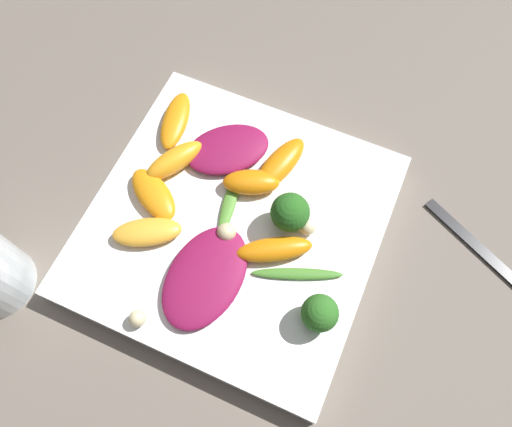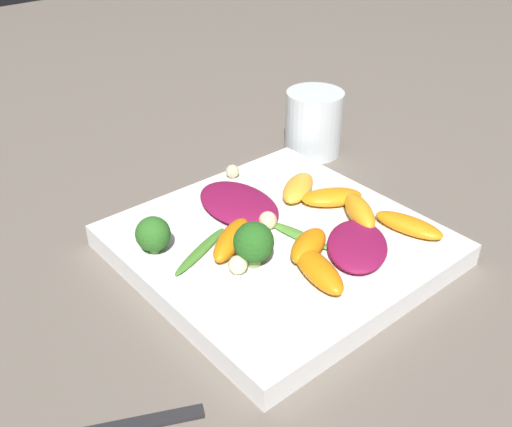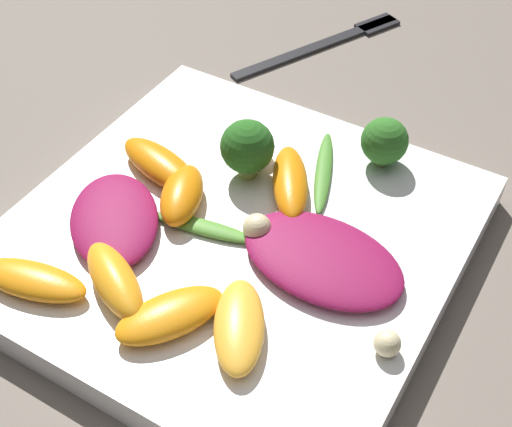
# 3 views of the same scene
# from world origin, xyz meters

# --- Properties ---
(ground_plane) EXTENTS (2.40, 2.40, 0.00)m
(ground_plane) POSITION_xyz_m (0.00, 0.00, 0.00)
(ground_plane) COLOR #6B6056
(plate) EXTENTS (0.28, 0.28, 0.02)m
(plate) POSITION_xyz_m (0.00, 0.00, 0.01)
(plate) COLOR white
(plate) RESTS_ON ground_plane
(fork) EXTENTS (0.17, 0.10, 0.01)m
(fork) POSITION_xyz_m (0.27, 0.06, 0.00)
(fork) COLOR #262628
(fork) RESTS_ON ground_plane
(radicchio_leaf_0) EXTENTS (0.07, 0.11, 0.01)m
(radicchio_leaf_0) POSITION_xyz_m (-0.00, -0.06, 0.03)
(radicchio_leaf_0) COLOR maroon
(radicchio_leaf_0) RESTS_ON plate
(radicchio_leaf_1) EXTENTS (0.10, 0.10, 0.01)m
(radicchio_leaf_1) POSITION_xyz_m (-0.04, 0.07, 0.03)
(radicchio_leaf_1) COLOR maroon
(radicchio_leaf_1) RESTS_ON plate
(orange_segment_0) EXTENTS (0.05, 0.07, 0.02)m
(orange_segment_0) POSITION_xyz_m (-0.08, 0.03, 0.03)
(orange_segment_0) COLOR orange
(orange_segment_0) RESTS_ON plate
(orange_segment_1) EXTENTS (0.06, 0.05, 0.02)m
(orange_segment_1) POSITION_xyz_m (0.00, 0.04, 0.03)
(orange_segment_1) COLOR orange
(orange_segment_1) RESTS_ON plate
(orange_segment_2) EXTENTS (0.04, 0.08, 0.01)m
(orange_segment_2) POSITION_xyz_m (-0.10, 0.08, 0.03)
(orange_segment_2) COLOR orange
(orange_segment_2) RESTS_ON plate
(orange_segment_3) EXTENTS (0.05, 0.08, 0.02)m
(orange_segment_3) POSITION_xyz_m (0.02, 0.07, 0.03)
(orange_segment_3) COLOR orange
(orange_segment_3) RESTS_ON plate
(orange_segment_4) EXTENTS (0.07, 0.06, 0.02)m
(orange_segment_4) POSITION_xyz_m (-0.07, -0.05, 0.03)
(orange_segment_4) COLOR #FCAD33
(orange_segment_4) RESTS_ON plate
(orange_segment_5) EXTENTS (0.07, 0.06, 0.02)m
(orange_segment_5) POSITION_xyz_m (-0.08, -0.01, 0.03)
(orange_segment_5) COLOR orange
(orange_segment_5) RESTS_ON plate
(orange_segment_6) EXTENTS (0.07, 0.06, 0.02)m
(orange_segment_6) POSITION_xyz_m (0.05, -0.01, 0.03)
(orange_segment_6) COLOR orange
(orange_segment_6) RESTS_ON plate
(broccoli_floret_0) EXTENTS (0.04, 0.04, 0.04)m
(broccoli_floret_0) POSITION_xyz_m (0.05, 0.02, 0.05)
(broccoli_floret_0) COLOR #7A9E51
(broccoli_floret_0) RESTS_ON plate
(broccoli_floret_1) EXTENTS (0.03, 0.03, 0.04)m
(broccoli_floret_1) POSITION_xyz_m (0.11, -0.06, 0.04)
(broccoli_floret_1) COLOR #7A9E51
(broccoli_floret_1) RESTS_ON plate
(arugula_sprig_0) EXTENTS (0.03, 0.07, 0.01)m
(arugula_sprig_0) POSITION_xyz_m (-0.01, 0.02, 0.03)
(arugula_sprig_0) COLOR #518E33
(arugula_sprig_0) RESTS_ON plate
(arugula_sprig_1) EXTENTS (0.08, 0.04, 0.01)m
(arugula_sprig_1) POSITION_xyz_m (0.08, -0.03, 0.03)
(arugula_sprig_1) COLOR #47842D
(arugula_sprig_1) RESTS_ON plate
(macadamia_nut_0) EXTENTS (0.02, 0.02, 0.02)m
(macadamia_nut_0) POSITION_xyz_m (-0.04, -0.12, 0.03)
(macadamia_nut_0) COLOR beige
(macadamia_nut_0) RESTS_ON plate
(macadamia_nut_1) EXTENTS (0.02, 0.02, 0.02)m
(macadamia_nut_1) POSITION_xyz_m (0.07, 0.02, 0.03)
(macadamia_nut_1) COLOR beige
(macadamia_nut_1) RESTS_ON plate
(macadamia_nut_2) EXTENTS (0.02, 0.02, 0.02)m
(macadamia_nut_2) POSITION_xyz_m (0.00, -0.02, 0.03)
(macadamia_nut_2) COLOR beige
(macadamia_nut_2) RESTS_ON plate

